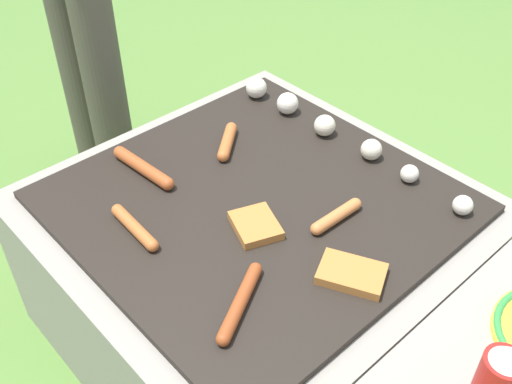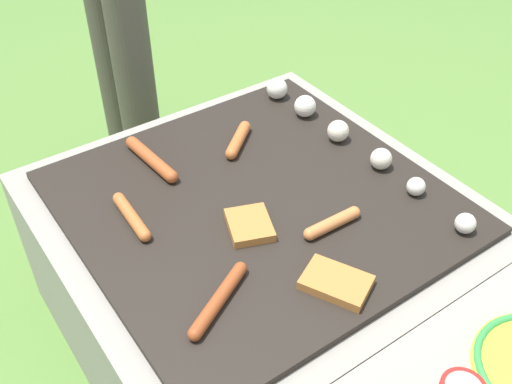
% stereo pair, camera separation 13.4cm
% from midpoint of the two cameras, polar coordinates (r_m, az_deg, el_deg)
% --- Properties ---
extents(ground_plane, '(14.00, 14.00, 0.00)m').
position_cam_midpoint_polar(ground_plane, '(1.68, -2.33, -12.53)').
color(ground_plane, '#567F38').
extents(grill, '(0.90, 0.90, 0.45)m').
position_cam_midpoint_polar(grill, '(1.51, -2.56, -7.34)').
color(grill, gray).
rests_on(grill, ground_plane).
extents(sausage_front_center, '(0.11, 0.12, 0.03)m').
position_cam_midpoint_polar(sausage_front_center, '(1.51, -5.29, 4.71)').
color(sausage_front_center, '#B7602D').
rests_on(sausage_front_center, grill).
extents(sausage_front_right, '(0.21, 0.04, 0.03)m').
position_cam_midpoint_polar(sausage_front_right, '(1.46, -13.32, 2.18)').
color(sausage_front_right, '#A34C23').
rests_on(sausage_front_right, grill).
extents(sausage_front_left, '(0.11, 0.18, 0.03)m').
position_cam_midpoint_polar(sausage_front_left, '(1.13, -4.98, -10.58)').
color(sausage_front_left, '#93421E').
rests_on(sausage_front_left, grill).
extents(sausage_back_center, '(0.17, 0.03, 0.03)m').
position_cam_midpoint_polar(sausage_back_center, '(1.30, -14.42, -3.40)').
color(sausage_back_center, '#B7602D').
rests_on(sausage_back_center, grill).
extents(sausage_mid_right, '(0.03, 0.15, 0.03)m').
position_cam_midpoint_polar(sausage_mid_right, '(1.29, 4.75, -2.44)').
color(sausage_mid_right, '#C6753D').
rests_on(sausage_mid_right, grill).
extents(bread_slice_right, '(0.13, 0.12, 0.02)m').
position_cam_midpoint_polar(bread_slice_right, '(1.27, -3.06, -3.33)').
color(bread_slice_right, '#B27033').
rests_on(bread_slice_right, grill).
extents(bread_slice_left, '(0.15, 0.13, 0.02)m').
position_cam_midpoint_polar(bread_slice_left, '(1.18, 5.88, -7.92)').
color(bread_slice_left, '#B27033').
rests_on(bread_slice_left, grill).
extents(mushroom_row, '(0.72, 0.06, 0.06)m').
position_cam_midpoint_polar(mushroom_row, '(1.55, 4.08, 6.28)').
color(mushroom_row, silver).
rests_on(mushroom_row, grill).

